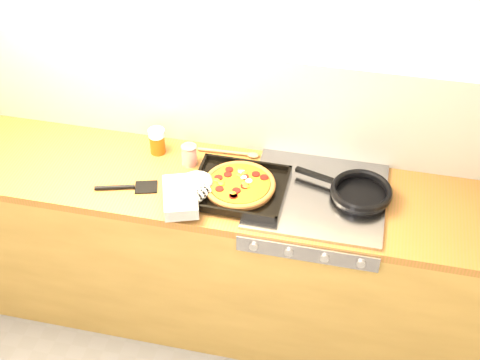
% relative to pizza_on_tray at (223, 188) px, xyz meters
% --- Properties ---
extents(room_shell, '(3.20, 3.20, 3.20)m').
position_rel_pizza_on_tray_xyz_m(room_shell, '(-0.04, 0.37, 0.21)').
color(room_shell, white).
rests_on(room_shell, ground).
extents(counter_run, '(3.20, 0.62, 0.90)m').
position_rel_pizza_on_tray_xyz_m(counter_run, '(-0.04, 0.08, -0.49)').
color(counter_run, olive).
rests_on(counter_run, ground).
extents(stovetop, '(0.60, 0.56, 0.02)m').
position_rel_pizza_on_tray_xyz_m(stovetop, '(0.41, 0.08, -0.04)').
color(stovetop, '#96959B').
rests_on(stovetop, counter_run).
extents(pizza_on_tray, '(0.55, 0.47, 0.07)m').
position_rel_pizza_on_tray_xyz_m(pizza_on_tray, '(0.00, 0.00, 0.00)').
color(pizza_on_tray, black).
rests_on(pizza_on_tray, stovetop).
extents(frying_pan, '(0.48, 0.34, 0.04)m').
position_rel_pizza_on_tray_xyz_m(frying_pan, '(0.59, 0.11, -0.00)').
color(frying_pan, black).
rests_on(frying_pan, stovetop).
extents(tomato_can, '(0.07, 0.07, 0.10)m').
position_rel_pizza_on_tray_xyz_m(tomato_can, '(-0.21, 0.18, 0.01)').
color(tomato_can, maroon).
rests_on(tomato_can, counter_run).
extents(juice_glass, '(0.10, 0.10, 0.13)m').
position_rel_pizza_on_tray_xyz_m(juice_glass, '(-0.38, 0.24, 0.02)').
color(juice_glass, '#C6410B').
rests_on(juice_glass, counter_run).
extents(wooden_spoon, '(0.30, 0.04, 0.02)m').
position_rel_pizza_on_tray_xyz_m(wooden_spoon, '(-0.02, 0.30, -0.03)').
color(wooden_spoon, '#AB7448').
rests_on(wooden_spoon, counter_run).
extents(black_spatula, '(0.28, 0.13, 0.02)m').
position_rel_pizza_on_tray_xyz_m(black_spatula, '(-0.43, -0.05, -0.04)').
color(black_spatula, black).
rests_on(black_spatula, counter_run).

